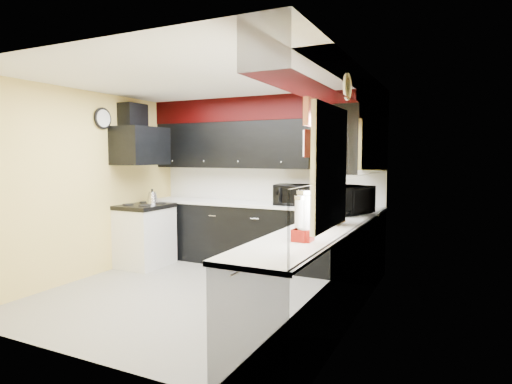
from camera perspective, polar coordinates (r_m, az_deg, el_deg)
ground at (r=5.25m, az=-7.07°, el=-13.37°), size 3.60×3.60×0.00m
wall_back at (r=6.58m, az=1.37°, el=1.48°), size 3.60×0.06×2.50m
wall_right at (r=4.29m, az=13.35°, el=-0.47°), size 0.06×3.60×2.50m
wall_left at (r=6.17m, az=-21.37°, el=0.92°), size 0.06×3.60×2.50m
ceiling at (r=5.06m, az=-7.37°, el=14.62°), size 3.60×3.60×0.06m
cab_back at (r=6.41m, az=0.24°, el=-5.82°), size 3.60×0.60×0.90m
cab_right at (r=4.24m, az=8.18°, el=-11.50°), size 0.60×3.00×0.90m
counter_back at (r=6.34m, az=0.24°, el=-1.64°), size 3.62×0.64×0.04m
counter_right at (r=4.13m, az=8.26°, el=-5.23°), size 0.64×3.02×0.04m
splash_back at (r=6.57m, az=1.34°, el=0.96°), size 3.60×0.02×0.50m
splash_right at (r=4.30m, az=13.20°, el=-1.26°), size 0.02×3.60×0.50m
upper_back at (r=6.64m, az=-3.20°, el=6.26°), size 2.60×0.35×0.70m
upper_right at (r=5.20m, az=13.75°, el=6.50°), size 0.35×1.80×0.70m
soffit_back at (r=6.44m, az=0.72°, el=10.99°), size 3.60×0.36×0.35m
soffit_right at (r=4.20m, az=10.62°, el=14.17°), size 0.36×3.24×0.35m
stove at (r=6.60m, az=-14.55°, el=-5.84°), size 0.60×0.75×0.86m
cooktop at (r=6.53m, az=-14.64°, el=-1.87°), size 0.62×0.77×0.06m
hood at (r=6.52m, az=-15.15°, el=5.94°), size 0.50×0.78×0.55m
hood_duct at (r=6.63m, az=-16.09°, el=9.54°), size 0.24×0.40×0.40m
window at (r=3.41m, az=9.89°, el=3.28°), size 0.03×0.86×0.96m
valance at (r=3.44m, az=9.10°, el=9.98°), size 0.04×0.88×0.20m
pan_top at (r=6.04m, az=7.55°, el=8.25°), size 0.03×0.22×0.40m
pan_mid at (r=5.91m, az=7.13°, el=5.91°), size 0.03×0.28×0.46m
pan_low at (r=6.16m, az=7.91°, el=5.58°), size 0.03×0.24×0.42m
cut_board at (r=5.80m, az=6.84°, el=6.43°), size 0.03×0.26×0.35m
baskets at (r=4.42m, az=9.92°, el=-1.18°), size 0.27×0.27×0.50m
clock at (r=6.33m, az=-19.76°, el=9.22°), size 0.03×0.30×0.30m
deco_plate at (r=3.99m, az=12.08°, el=13.56°), size 0.03×0.24×0.24m
toaster_oven at (r=6.08m, az=4.97°, el=-0.36°), size 0.53×0.46×0.29m
microwave at (r=5.27m, az=12.01°, el=-1.03°), size 0.61×0.72×0.33m
utensil_crock at (r=6.04m, az=8.34°, el=-1.07°), size 0.16×0.16×0.16m
knife_block at (r=5.97m, az=9.97°, el=-0.73°), size 0.17×0.19×0.25m
kettle at (r=6.67m, az=-13.66°, el=-0.71°), size 0.25×0.25×0.17m
dispenser_a at (r=3.51m, az=5.97°, el=-3.90°), size 0.13×0.13×0.33m
dispenser_b at (r=3.52m, az=6.40°, el=-3.39°), size 0.15×0.15×0.39m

